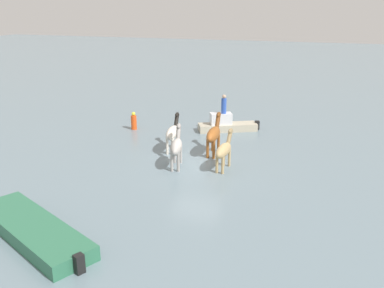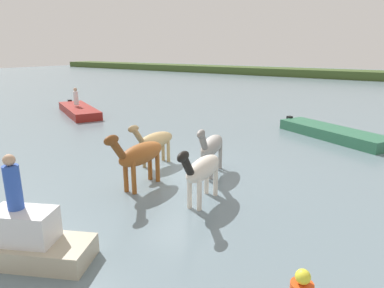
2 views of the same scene
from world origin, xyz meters
The scene contains 11 objects.
ground_plane centered at (0.00, 0.00, 0.00)m, with size 151.31×151.31×0.00m, color slate.
distant_shoreline centered at (0.00, 47.25, 0.00)m, with size 136.18×6.00×2.40m, color #3D5326.
horse_dun_straggler centered at (0.89, 0.54, 1.04)m, with size 1.02×2.45×1.90m.
horse_rear_stallion centered at (-0.33, -1.83, 1.11)m, with size 0.73×2.60×2.02m.
horse_gray_outer centered at (1.94, -1.64, 1.04)m, with size 0.80×2.43×1.88m.
horse_chestnut_trailing centered at (-1.40, 0.11, 0.98)m, with size 0.61×2.28×1.77m.
boat_launch_far centered at (0.10, -6.31, 0.30)m, with size 3.77×2.59×1.31m.
boat_dinghy_port centered at (-12.70, 5.10, 0.19)m, with size 6.05×3.98×0.78m.
boat_tender_starboard centered at (3.20, 8.41, 0.19)m, with size 5.90×3.95×0.77m.
person_helmsman_aft centered at (0.27, -6.15, 1.71)m, with size 0.32×0.32×1.19m.
person_spotter_bow centered at (-12.85, 5.07, 1.18)m, with size 0.32×0.32×1.19m.
Camera 2 is at (6.97, -9.30, 4.38)m, focal length 31.69 mm.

